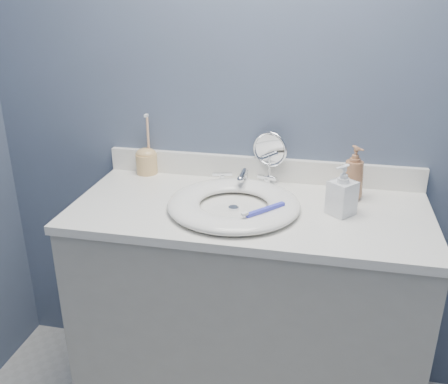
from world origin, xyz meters
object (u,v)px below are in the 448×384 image
(toothbrush_holder, at_px, (147,160))
(soap_bottle_amber, at_px, (354,173))
(soap_bottle_clear, at_px, (342,190))
(makeup_mirror, at_px, (270,155))

(toothbrush_holder, bearing_deg, soap_bottle_amber, -6.66)
(soap_bottle_clear, xyz_separation_m, toothbrush_holder, (-0.76, 0.23, -0.03))
(makeup_mirror, relative_size, toothbrush_holder, 0.83)
(soap_bottle_clear, bearing_deg, toothbrush_holder, -156.79)
(makeup_mirror, bearing_deg, toothbrush_holder, -164.54)
(makeup_mirror, bearing_deg, soap_bottle_amber, -1.47)
(makeup_mirror, height_order, soap_bottle_amber, makeup_mirror)
(soap_bottle_amber, height_order, soap_bottle_clear, soap_bottle_amber)
(makeup_mirror, xyz_separation_m, soap_bottle_clear, (0.27, -0.23, -0.02))
(soap_bottle_clear, height_order, toothbrush_holder, toothbrush_holder)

